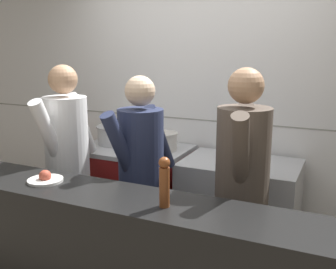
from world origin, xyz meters
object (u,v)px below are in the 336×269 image
at_px(chef_head_cook, 68,160).
at_px(oven_range, 135,193).
at_px(sauce_pot, 163,141).
at_px(stock_pot, 115,134).
at_px(pepper_mill, 164,181).
at_px(chef_sous, 141,175).
at_px(plated_dish_main, 45,179).
at_px(chef_line, 242,185).

bearing_deg(chef_head_cook, oven_range, 72.82).
bearing_deg(sauce_pot, stock_pot, 179.38).
bearing_deg(pepper_mill, sauce_pot, 116.01).
bearing_deg(chef_sous, plated_dish_main, -111.07).
xyz_separation_m(sauce_pot, plated_dish_main, (-0.23, -1.29, 0.00)).
bearing_deg(pepper_mill, plated_dish_main, 177.37).
height_order(oven_range, plated_dish_main, plated_dish_main).
height_order(pepper_mill, chef_sous, chef_sous).
xyz_separation_m(pepper_mill, chef_head_cook, (-1.14, 0.58, -0.17)).
relative_size(sauce_pot, chef_sous, 0.16).
bearing_deg(stock_pot, chef_head_cook, -87.51).
xyz_separation_m(oven_range, chef_head_cook, (-0.20, -0.71, 0.49)).
bearing_deg(chef_sous, stock_pot, 148.85).
distance_m(oven_range, chef_head_cook, 0.89).
distance_m(plated_dish_main, chef_sous, 0.69).
bearing_deg(pepper_mill, chef_head_cook, 153.08).
bearing_deg(plated_dish_main, oven_range, 92.59).
bearing_deg(sauce_pot, chef_line, -38.76).
distance_m(stock_pot, chef_line, 1.64).
distance_m(oven_range, chef_sous, 0.96).
bearing_deg(stock_pot, pepper_mill, -48.75).
bearing_deg(stock_pot, sauce_pot, -0.62).
relative_size(plated_dish_main, chef_sous, 0.14).
relative_size(oven_range, chef_line, 0.59).
height_order(plated_dish_main, chef_line, chef_line).
bearing_deg(pepper_mill, chef_sous, 128.64).
xyz_separation_m(sauce_pot, chef_head_cook, (-0.49, -0.75, -0.04)).
height_order(stock_pot, chef_sous, chef_sous).
bearing_deg(chef_head_cook, plated_dish_main, -65.75).
xyz_separation_m(pepper_mill, chef_line, (0.28, 0.58, -0.17)).
bearing_deg(chef_head_cook, stock_pot, 91.11).
bearing_deg(oven_range, sauce_pot, 7.96).
relative_size(chef_head_cook, chef_line, 0.99).
bearing_deg(chef_line, plated_dish_main, -164.39).
height_order(plated_dish_main, pepper_mill, pepper_mill).
bearing_deg(chef_line, chef_head_cook, 170.78).
distance_m(oven_range, sauce_pot, 0.61).
height_order(stock_pot, pepper_mill, pepper_mill).
height_order(plated_dish_main, chef_sous, chef_sous).
xyz_separation_m(plated_dish_main, pepper_mill, (0.88, -0.04, 0.13)).
relative_size(chef_sous, chef_line, 0.96).
bearing_deg(sauce_pot, pepper_mill, -63.99).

